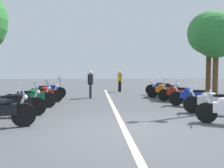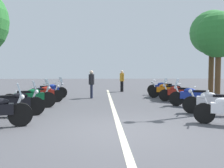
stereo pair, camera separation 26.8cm
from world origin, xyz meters
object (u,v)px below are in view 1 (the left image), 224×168
at_px(bystander_2, 90,82).
at_px(roadside_tree_0, 216,36).
at_px(motorcycle_left_row_4, 48,91).
at_px(motorcycle_right_row_5, 162,88).
at_px(motorcycle_right_row_3, 177,93).
at_px(motorcycle_right_row_1, 214,102).
at_px(bystander_1, 120,79).
at_px(motorcycle_left_row_3, 42,94).
at_px(motorcycle_right_row_4, 165,90).
at_px(motorcycle_left_row_1, 17,103).
at_px(motorcycle_left_row_2, 31,98).
at_px(roadside_tree_1, 209,33).
at_px(motorcycle_right_row_2, 193,96).

height_order(bystander_2, roadside_tree_0, roadside_tree_0).
height_order(motorcycle_left_row_4, motorcycle_right_row_5, motorcycle_left_row_4).
bearing_deg(motorcycle_right_row_3, motorcycle_right_row_1, 123.79).
height_order(motorcycle_right_row_5, bystander_1, bystander_1).
bearing_deg(motorcycle_left_row_3, motorcycle_right_row_4, -12.95).
bearing_deg(motorcycle_right_row_4, motorcycle_right_row_3, 120.22).
distance_m(motorcycle_left_row_1, bystander_2, 5.86).
bearing_deg(roadside_tree_0, motorcycle_left_row_2, 111.22).
bearing_deg(motorcycle_left_row_1, bystander_2, 43.27).
relative_size(motorcycle_right_row_5, roadside_tree_1, 0.38).
relative_size(motorcycle_right_row_1, roadside_tree_0, 0.39).
bearing_deg(motorcycle_left_row_1, motorcycle_right_row_2, -7.89).
bearing_deg(motorcycle_right_row_4, motorcycle_left_row_3, 39.23).
bearing_deg(motorcycle_left_row_2, roadside_tree_1, -1.76).
height_order(motorcycle_right_row_1, roadside_tree_0, roadside_tree_0).
distance_m(motorcycle_left_row_3, motorcycle_left_row_4, 1.64).
height_order(motorcycle_left_row_4, roadside_tree_1, roadside_tree_1).
bearing_deg(motorcycle_left_row_4, bystander_2, -20.25).
xyz_separation_m(motorcycle_left_row_2, roadside_tree_1, (5.17, -9.99, 3.51)).
distance_m(motorcycle_left_row_2, motorcycle_right_row_4, 7.45).
bearing_deg(roadside_tree_0, motorcycle_left_row_3, 101.66).
height_order(motorcycle_left_row_1, motorcycle_right_row_3, motorcycle_left_row_1).
xyz_separation_m(motorcycle_left_row_1, motorcycle_left_row_2, (1.65, -0.02, 0.01)).
distance_m(motorcycle_left_row_2, motorcycle_left_row_4, 3.42).
bearing_deg(motorcycle_right_row_3, motorcycle_right_row_4, -52.96).
relative_size(motorcycle_left_row_3, motorcycle_right_row_2, 0.97).
xyz_separation_m(motorcycle_right_row_3, roadside_tree_0, (1.96, -2.98, 3.16)).
bearing_deg(bystander_2, motorcycle_left_row_3, -138.70).
bearing_deg(roadside_tree_0, bystander_2, 90.68).
xyz_separation_m(motorcycle_left_row_3, roadside_tree_0, (1.99, -9.66, 3.17)).
relative_size(motorcycle_left_row_2, bystander_1, 1.23).
xyz_separation_m(motorcycle_left_row_4, roadside_tree_0, (0.36, -9.70, 3.16)).
relative_size(motorcycle_right_row_2, motorcycle_right_row_4, 0.96).
bearing_deg(roadside_tree_0, motorcycle_right_row_3, 123.33).
relative_size(motorcycle_left_row_1, motorcycle_right_row_4, 0.96).
distance_m(motorcycle_right_row_1, roadside_tree_1, 8.26).
height_order(motorcycle_left_row_4, motorcycle_right_row_2, motorcycle_right_row_2).
height_order(motorcycle_right_row_1, motorcycle_right_row_2, motorcycle_right_row_2).
xyz_separation_m(motorcycle_right_row_5, bystander_1, (2.73, 2.45, 0.47)).
bearing_deg(motorcycle_left_row_3, motorcycle_right_row_5, -1.61).
xyz_separation_m(motorcycle_right_row_4, bystander_2, (0.27, 4.27, 0.46)).
distance_m(motorcycle_left_row_4, motorcycle_right_row_1, 8.49).
xyz_separation_m(motorcycle_left_row_3, motorcycle_right_row_4, (1.64, -6.54, 0.01)).
relative_size(motorcycle_right_row_2, bystander_1, 1.20).
bearing_deg(motorcycle_right_row_1, motorcycle_right_row_4, -59.82).
relative_size(motorcycle_right_row_1, bystander_2, 1.23).
height_order(motorcycle_right_row_2, bystander_1, bystander_1).
relative_size(motorcycle_right_row_2, roadside_tree_1, 0.35).
height_order(motorcycle_right_row_5, bystander_2, bystander_2).
bearing_deg(motorcycle_left_row_2, motorcycle_left_row_4, 60.30).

